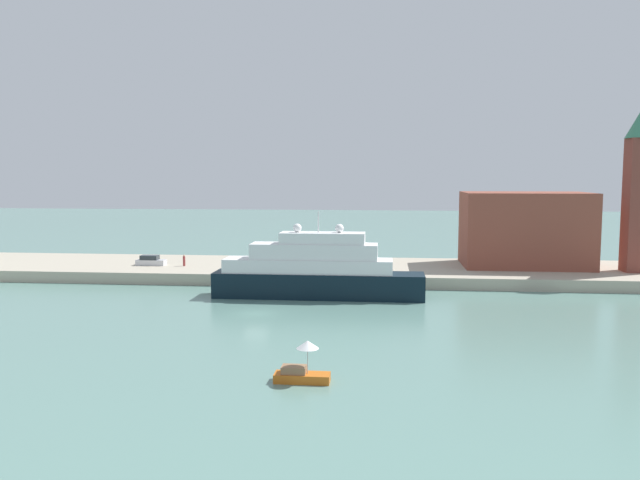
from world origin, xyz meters
name	(u,v)px	position (x,y,z in m)	size (l,w,h in m)	color
ground	(256,313)	(0.00, 0.00, 0.00)	(400.00, 400.00, 0.00)	slate
quay_dock	(291,270)	(0.00, 25.85, 0.79)	(110.00, 19.70, 1.58)	#ADA38E
large_yacht	(316,272)	(5.40, 9.52, 3.16)	(25.39, 4.43, 10.44)	black
small_motorboat	(302,368)	(7.90, -22.06, 1.01)	(4.00, 1.63, 3.05)	#C66019
harbor_building	(525,229)	(33.86, 28.46, 6.92)	(17.71, 11.29, 10.69)	brown
bell_tower	(639,183)	(47.77, 24.26, 13.66)	(4.23, 4.23, 22.14)	brown
parked_car	(151,261)	(-20.52, 23.53, 2.20)	(4.24, 1.61, 1.46)	silver
person_figure	(184,261)	(-15.38, 23.21, 2.34)	(0.36, 0.36, 1.66)	maroon
mooring_bollard	(260,271)	(-3.02, 17.21, 1.98)	(0.56, 0.56, 0.82)	black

